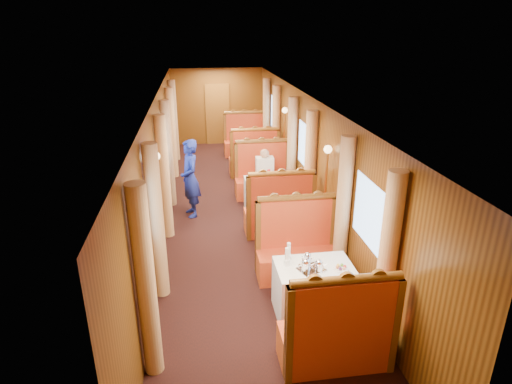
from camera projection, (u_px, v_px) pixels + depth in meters
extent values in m
cube|color=brown|center=(218.00, 114.00, 14.33)|extent=(0.80, 0.04, 2.00)
cube|color=white|center=(313.00, 290.00, 5.93)|extent=(1.05, 0.72, 0.75)
cube|color=#AE1B13|center=(334.00, 346.00, 5.11)|extent=(1.30, 0.55, 0.45)
cube|color=#AE1B13|center=(344.00, 314.00, 4.69)|extent=(1.30, 0.12, 0.80)
cylinder|color=brown|center=(347.00, 280.00, 4.52)|extent=(1.23, 0.10, 0.10)
cube|color=#AE1B13|center=(297.00, 264.00, 6.86)|extent=(1.30, 0.55, 0.45)
cube|color=#AE1B13|center=(296.00, 223.00, 6.83)|extent=(1.30, 0.12, 0.80)
cylinder|color=brown|center=(296.00, 198.00, 6.67)|extent=(1.23, 0.10, 0.10)
cube|color=white|center=(270.00, 196.00, 9.16)|extent=(1.05, 0.72, 0.75)
cube|color=#AE1B13|center=(278.00, 222.00, 8.34)|extent=(1.30, 0.55, 0.45)
cube|color=#AE1B13|center=(281.00, 196.00, 7.91)|extent=(1.30, 0.12, 0.80)
cylinder|color=brown|center=(282.00, 173.00, 7.75)|extent=(1.23, 0.10, 0.10)
cube|color=#AE1B13|center=(263.00, 187.00, 10.09)|extent=(1.30, 0.55, 0.45)
cube|color=#AE1B13|center=(262.00, 159.00, 10.06)|extent=(1.30, 0.12, 0.80)
cylinder|color=brown|center=(262.00, 141.00, 9.90)|extent=(1.23, 0.10, 0.10)
cube|color=white|center=(249.00, 152.00, 12.38)|extent=(1.05, 0.72, 0.75)
cube|color=#AE1B13|center=(254.00, 167.00, 11.56)|extent=(1.30, 0.55, 0.45)
cube|color=#AE1B13|center=(255.00, 146.00, 11.14)|extent=(1.30, 0.12, 0.80)
cylinder|color=brown|center=(255.00, 130.00, 10.97)|extent=(1.23, 0.10, 0.10)
cube|color=#AE1B13|center=(245.00, 148.00, 13.31)|extent=(1.30, 0.55, 0.45)
cube|color=#AE1B13|center=(244.00, 127.00, 13.28)|extent=(1.30, 0.12, 0.80)
cylinder|color=brown|center=(244.00, 112.00, 13.12)|extent=(1.23, 0.10, 0.10)
cube|color=silver|center=(311.00, 270.00, 5.71)|extent=(0.41, 0.37, 0.01)
cylinder|color=white|center=(341.00, 269.00, 5.73)|extent=(0.21, 0.21, 0.01)
cylinder|color=white|center=(287.00, 262.00, 5.81)|extent=(0.08, 0.08, 0.08)
cylinder|color=white|center=(287.00, 254.00, 5.76)|extent=(0.05, 0.05, 0.18)
cylinder|color=white|center=(289.00, 257.00, 5.94)|extent=(0.08, 0.08, 0.08)
cylinder|color=white|center=(289.00, 249.00, 5.90)|extent=(0.05, 0.05, 0.18)
cylinder|color=silver|center=(269.00, 177.00, 8.96)|extent=(0.06, 0.06, 0.14)
cylinder|color=silver|center=(250.00, 137.00, 12.19)|extent=(0.06, 0.06, 0.14)
cylinder|color=#DEAB72|center=(146.00, 285.00, 4.64)|extent=(0.22, 0.22, 2.35)
cylinder|color=#DEAB72|center=(156.00, 223.00, 6.08)|extent=(0.22, 0.22, 2.35)
cylinder|color=#DEAB72|center=(387.00, 266.00, 5.00)|extent=(0.22, 0.22, 2.35)
cylinder|color=#DEAB72|center=(343.00, 212.00, 6.44)|extent=(0.22, 0.22, 2.35)
cylinder|color=#DEAB72|center=(164.00, 178.00, 7.87)|extent=(0.22, 0.22, 2.35)
cylinder|color=#DEAB72|center=(168.00, 154.00, 9.30)|extent=(0.22, 0.22, 2.35)
cylinder|color=#DEAB72|center=(310.00, 171.00, 8.23)|extent=(0.22, 0.22, 2.35)
cylinder|color=#DEAB72|center=(292.00, 149.00, 9.67)|extent=(0.22, 0.22, 2.35)
cylinder|color=#DEAB72|center=(172.00, 133.00, 11.09)|extent=(0.22, 0.22, 2.35)
cylinder|color=#DEAB72|center=(174.00, 121.00, 12.53)|extent=(0.22, 0.22, 2.35)
cylinder|color=#DEAB72|center=(276.00, 130.00, 11.45)|extent=(0.22, 0.22, 2.35)
cylinder|color=#DEAB72|center=(267.00, 118.00, 12.89)|extent=(0.22, 0.22, 2.35)
cylinder|color=#BF8C3F|center=(161.00, 212.00, 7.06)|extent=(0.04, 0.04, 1.85)
sphere|color=#FFD18C|center=(156.00, 156.00, 6.71)|extent=(0.14, 0.14, 0.14)
cylinder|color=#BF8C3F|center=(325.00, 202.00, 7.43)|extent=(0.04, 0.04, 1.85)
sphere|color=#FFD18C|center=(328.00, 149.00, 7.08)|extent=(0.14, 0.14, 0.14)
cylinder|color=#BF8C3F|center=(170.00, 153.00, 10.29)|extent=(0.04, 0.04, 1.85)
sphere|color=#FFD18C|center=(167.00, 113.00, 9.94)|extent=(0.14, 0.14, 0.14)
cylinder|color=#BF8C3F|center=(284.00, 149.00, 10.65)|extent=(0.04, 0.04, 1.85)
sphere|color=#FFD18C|center=(285.00, 110.00, 10.31)|extent=(0.14, 0.14, 0.14)
imported|color=navy|center=(190.00, 179.00, 8.88)|extent=(0.53, 0.68, 1.65)
cube|color=beige|center=(265.00, 169.00, 9.72)|extent=(0.40, 0.24, 0.55)
sphere|color=tan|center=(265.00, 153.00, 9.59)|extent=(0.20, 0.20, 0.20)
cube|color=beige|center=(266.00, 181.00, 9.65)|extent=(0.36, 0.30, 0.14)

